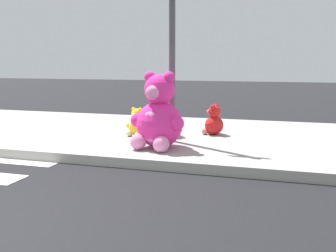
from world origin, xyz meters
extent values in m
cube|color=#9E9B93|center=(0.00, 5.20, 0.07)|extent=(28.00, 4.40, 0.15)
cylinder|color=#4C4C51|center=(1.00, 4.40, 1.75)|extent=(0.11, 0.11, 3.20)
sphere|color=#F22D93|center=(0.95, 3.85, 0.53)|extent=(0.75, 0.75, 0.75)
ellipsoid|color=pink|center=(0.90, 3.59, 0.53)|extent=(0.44, 0.24, 0.49)
sphere|color=#F22D93|center=(0.95, 3.85, 1.09)|extent=(0.49, 0.49, 0.49)
sphere|color=pink|center=(0.91, 3.64, 1.06)|extent=(0.23, 0.23, 0.23)
sphere|color=#F22D93|center=(1.12, 3.82, 1.28)|extent=(0.19, 0.19, 0.19)
sphere|color=#F22D93|center=(1.28, 3.69, 0.58)|extent=(0.23, 0.23, 0.23)
sphere|color=pink|center=(1.09, 3.50, 0.28)|extent=(0.26, 0.26, 0.26)
sphere|color=#F22D93|center=(0.78, 3.88, 1.28)|extent=(0.19, 0.19, 0.19)
sphere|color=#F22D93|center=(0.58, 3.83, 0.58)|extent=(0.23, 0.23, 0.23)
sphere|color=pink|center=(0.69, 3.58, 0.28)|extent=(0.26, 0.26, 0.26)
sphere|color=olive|center=(0.74, 4.89, 0.37)|extent=(0.44, 0.44, 0.44)
ellipsoid|color=tan|center=(0.58, 4.88, 0.37)|extent=(0.11, 0.25, 0.29)
sphere|color=olive|center=(0.74, 4.89, 0.70)|extent=(0.29, 0.29, 0.29)
sphere|color=tan|center=(0.61, 4.89, 0.68)|extent=(0.13, 0.13, 0.13)
sphere|color=olive|center=(0.74, 4.79, 0.81)|extent=(0.11, 0.11, 0.11)
sphere|color=olive|center=(0.70, 4.68, 0.40)|extent=(0.14, 0.14, 0.14)
sphere|color=tan|center=(0.56, 4.76, 0.23)|extent=(0.15, 0.15, 0.15)
sphere|color=olive|center=(0.73, 5.00, 0.81)|extent=(0.11, 0.11, 0.11)
sphere|color=olive|center=(0.67, 5.10, 0.40)|extent=(0.14, 0.14, 0.14)
sphere|color=tan|center=(0.54, 5.00, 0.23)|extent=(0.15, 0.15, 0.15)
sphere|color=yellow|center=(0.22, 4.72, 0.31)|extent=(0.33, 0.33, 0.33)
ellipsoid|color=#F0DB80|center=(0.20, 4.60, 0.31)|extent=(0.19, 0.10, 0.21)
sphere|color=yellow|center=(0.22, 4.72, 0.56)|extent=(0.21, 0.21, 0.21)
sphere|color=#F0DB80|center=(0.21, 4.63, 0.54)|extent=(0.10, 0.10, 0.10)
sphere|color=yellow|center=(0.30, 4.70, 0.64)|extent=(0.08, 0.08, 0.08)
sphere|color=yellow|center=(0.37, 4.65, 0.34)|extent=(0.10, 0.10, 0.10)
sphere|color=#F0DB80|center=(0.29, 4.56, 0.21)|extent=(0.11, 0.11, 0.11)
sphere|color=yellow|center=(0.15, 4.73, 0.64)|extent=(0.08, 0.08, 0.08)
sphere|color=yellow|center=(0.06, 4.70, 0.34)|extent=(0.10, 0.10, 0.10)
sphere|color=#F0DB80|center=(0.11, 4.59, 0.21)|extent=(0.11, 0.11, 0.11)
sphere|color=red|center=(1.59, 5.27, 0.33)|extent=(0.36, 0.36, 0.36)
ellipsoid|color=#DB7B7B|center=(1.46, 5.29, 0.33)|extent=(0.11, 0.21, 0.23)
sphere|color=red|center=(1.59, 5.27, 0.59)|extent=(0.23, 0.23, 0.23)
sphere|color=#DB7B7B|center=(1.49, 5.28, 0.58)|extent=(0.11, 0.11, 0.11)
sphere|color=red|center=(1.57, 5.19, 0.69)|extent=(0.09, 0.09, 0.09)
sphere|color=red|center=(1.51, 5.11, 0.35)|extent=(0.11, 0.11, 0.11)
sphere|color=#DB7B7B|center=(1.42, 5.20, 0.21)|extent=(0.12, 0.12, 0.12)
sphere|color=red|center=(1.60, 5.35, 0.69)|extent=(0.09, 0.09, 0.09)
sphere|color=red|center=(1.57, 5.44, 0.35)|extent=(0.11, 0.11, 0.11)
sphere|color=#DB7B7B|center=(1.46, 5.39, 0.21)|extent=(0.12, 0.12, 0.12)
camera|label=1|loc=(2.91, -2.12, 1.52)|focal=42.26mm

